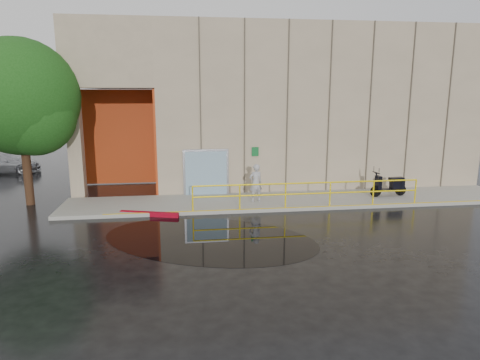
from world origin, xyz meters
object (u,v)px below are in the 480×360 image
(person, at_px, (256,183))
(scooter, at_px, (389,179))
(car_c, at_px, (4,163))
(tree_near, at_px, (23,102))
(red_curb, at_px, (149,214))

(person, bearing_deg, scooter, 165.31)
(car_c, xyz_separation_m, tree_near, (4.25, -8.12, 3.83))
(scooter, height_order, tree_near, tree_near)
(person, height_order, scooter, person)
(car_c, bearing_deg, tree_near, -151.46)
(red_curb, height_order, car_c, car_c)
(tree_near, bearing_deg, person, -7.57)
(tree_near, bearing_deg, car_c, 117.60)
(person, height_order, red_curb, person)
(person, bearing_deg, tree_near, -23.44)
(person, distance_m, tree_near, 10.28)
(person, bearing_deg, red_curb, -1.04)
(person, xyz_separation_m, red_curb, (-4.48, -1.19, -0.88))
(scooter, xyz_separation_m, tree_near, (-15.79, 1.15, 3.49))
(red_curb, bearing_deg, scooter, 7.02)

